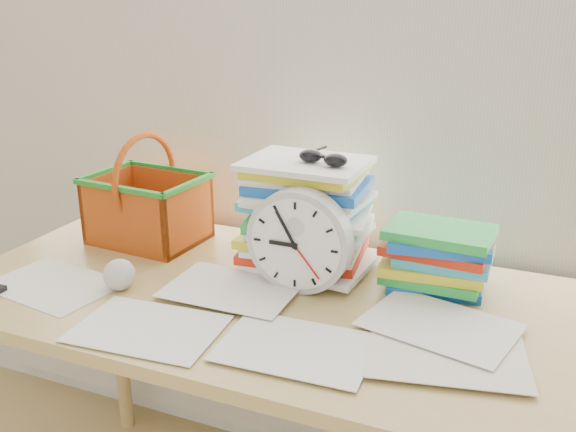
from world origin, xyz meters
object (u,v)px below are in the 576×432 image
at_px(book_stack, 437,257).
at_px(paper_stack, 309,215).
at_px(basket, 146,189).
at_px(clock, 300,241).
at_px(desk, 262,323).

bearing_deg(book_stack, paper_stack, -179.99).
xyz_separation_m(book_stack, basket, (-0.76, -0.00, 0.07)).
distance_m(clock, basket, 0.50).
height_order(paper_stack, basket, basket).
distance_m(book_stack, basket, 0.76).
relative_size(desk, clock, 5.97).
bearing_deg(desk, book_stack, 27.09).
xyz_separation_m(desk, paper_stack, (0.04, 0.18, 0.21)).
bearing_deg(clock, book_stack, 25.09).
xyz_separation_m(clock, basket, (-0.48, 0.13, 0.03)).
relative_size(desk, basket, 4.91).
bearing_deg(basket, paper_stack, 4.67).
relative_size(paper_stack, clock, 1.30).
xyz_separation_m(paper_stack, basket, (-0.45, -0.00, 0.01)).
bearing_deg(clock, paper_stack, 102.76).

